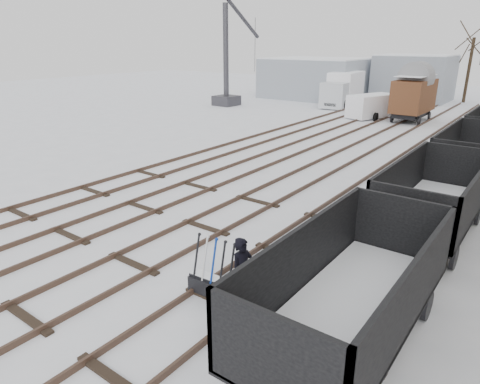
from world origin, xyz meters
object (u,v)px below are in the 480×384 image
(ground_frame, at_px, (215,286))
(panel_van, at_px, (372,106))
(worker, at_px, (243,273))
(freight_wagon_a, at_px, (349,307))
(crane, at_px, (228,76))
(lorry, at_px, (343,89))
(box_van_wagon, at_px, (414,95))

(ground_frame, xyz_separation_m, panel_van, (-6.18, 26.83, 0.66))
(ground_frame, height_order, worker, worker)
(freight_wagon_a, distance_m, crane, 34.38)
(ground_frame, bearing_deg, panel_van, 99.40)
(worker, distance_m, lorry, 33.71)
(box_van_wagon, xyz_separation_m, lorry, (-7.64, 4.58, -0.40))
(lorry, bearing_deg, panel_van, -52.03)
(worker, distance_m, box_van_wagon, 27.37)
(panel_van, bearing_deg, ground_frame, -56.96)
(ground_frame, height_order, lorry, lorry)
(box_van_wagon, relative_size, lorry, 0.65)
(freight_wagon_a, bearing_deg, box_van_wagon, 103.43)
(panel_van, height_order, crane, crane)
(ground_frame, bearing_deg, crane, 123.97)
(ground_frame, xyz_separation_m, freight_wagon_a, (3.22, 0.24, 0.61))
(lorry, xyz_separation_m, panel_van, (4.66, -4.91, -0.63))
(freight_wagon_a, distance_m, lorry, 34.50)
(ground_frame, relative_size, crane, 0.15)
(ground_frame, distance_m, crane, 32.54)
(worker, bearing_deg, box_van_wagon, 19.69)
(ground_frame, bearing_deg, freight_wagon_a, 0.71)
(ground_frame, distance_m, worker, 0.94)
(box_van_wagon, height_order, panel_van, box_van_wagon)
(box_van_wagon, bearing_deg, worker, -80.29)
(freight_wagon_a, height_order, panel_van, freight_wagon_a)
(ground_frame, xyz_separation_m, lorry, (-10.84, 31.74, 1.29))
(worker, height_order, lorry, lorry)
(worker, relative_size, panel_van, 0.38)
(box_van_wagon, relative_size, crane, 0.44)
(ground_frame, height_order, freight_wagon_a, freight_wagon_a)
(freight_wagon_a, bearing_deg, worker, -176.72)
(box_van_wagon, distance_m, lorry, 8.91)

